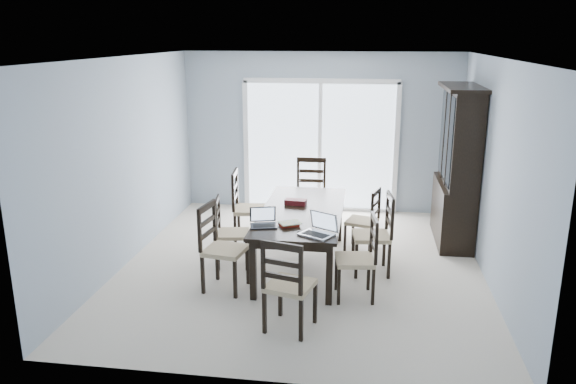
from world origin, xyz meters
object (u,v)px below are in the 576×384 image
object	(u,v)px
chair_left_far	(244,199)
game_box	(296,202)
china_hutch	(457,168)
chair_right_mid	(380,225)
chair_end_far	(311,185)
chair_right_far	(368,214)
chair_left_near	(217,238)
cell_phone	(302,232)
dining_table	(302,216)
chair_right_near	(364,249)
hot_tub	(311,168)
laptop_dark	(264,222)
chair_end_near	(286,276)
chair_left_mid	(226,224)
laptop_silver	(316,230)

from	to	relation	value
chair_left_far	game_box	bearing A→B (deg)	51.56
china_hutch	chair_right_mid	bearing A→B (deg)	-129.40
chair_end_far	chair_right_far	bearing A→B (deg)	130.32
china_hutch	chair_left_near	world-z (taller)	china_hutch
cell_phone	dining_table	bearing A→B (deg)	104.27
dining_table	china_hutch	bearing A→B (deg)	31.71
chair_right_mid	chair_right_near	bearing A→B (deg)	158.41
dining_table	chair_left_far	distance (m)	1.17
dining_table	hot_tub	bearing A→B (deg)	94.16
chair_end_far	cell_phone	bearing A→B (deg)	92.30
laptop_dark	cell_phone	distance (m)	0.47
chair_right_far	cell_phone	distance (m)	1.63
china_hutch	laptop_dark	xyz separation A→B (m)	(-2.38, -1.93, -0.27)
dining_table	cell_phone	world-z (taller)	cell_phone
chair_right_near	chair_end_near	size ratio (longest dim) A/B	0.96
chair_left_far	chair_right_near	size ratio (longest dim) A/B	1.10
chair_left_near	chair_left_mid	size ratio (longest dim) A/B	1.13
cell_phone	hot_tub	xyz separation A→B (m)	(-0.34, 4.22, -0.28)
chair_left_far	chair_right_far	size ratio (longest dim) A/B	1.19
chair_end_far	laptop_dark	xyz separation A→B (m)	(-0.30, -2.31, 0.16)
chair_left_mid	chair_right_far	bearing A→B (deg)	103.52
chair_right_far	chair_end_far	xyz separation A→B (m)	(-0.88, 0.99, 0.10)
dining_table	chair_left_mid	size ratio (longest dim) A/B	2.13
game_box	chair_end_near	bearing A→B (deg)	-85.26
chair_right_near	laptop_silver	world-z (taller)	chair_right_near
chair_left_near	hot_tub	distance (m)	4.23
dining_table	laptop_dark	xyz separation A→B (m)	(-0.36, -0.68, 0.13)
hot_tub	chair_left_mid	bearing A→B (deg)	-101.41
chair_right_mid	chair_end_near	world-z (taller)	chair_right_mid
chair_left_far	chair_right_far	bearing A→B (deg)	81.02
china_hutch	chair_right_far	size ratio (longest dim) A/B	2.17
chair_end_near	chair_right_near	bearing A→B (deg)	65.59
chair_right_far	chair_end_near	world-z (taller)	chair_end_near
chair_left_far	laptop_silver	distance (m)	2.01
chair_right_near	chair_end_near	distance (m)	1.16
china_hutch	chair_right_near	size ratio (longest dim) A/B	2.00
chair_left_mid	hot_tub	bearing A→B (deg)	159.61
chair_left_near	hot_tub	bearing A→B (deg)	-179.53
china_hutch	laptop_silver	distance (m)	2.78
china_hutch	chair_end_far	world-z (taller)	china_hutch
chair_left_near	chair_right_near	xyz separation A→B (m)	(1.67, -0.01, -0.04)
laptop_silver	game_box	distance (m)	1.17
cell_phone	chair_right_far	bearing A→B (deg)	70.74
chair_left_mid	laptop_silver	xyz separation A→B (m)	(1.22, -0.79, 0.26)
laptop_dark	laptop_silver	xyz separation A→B (m)	(0.62, -0.21, 0.01)
chair_left_mid	game_box	size ratio (longest dim) A/B	3.83
chair_end_near	cell_phone	size ratio (longest dim) A/B	11.77
chair_end_far	laptop_silver	xyz separation A→B (m)	(0.32, -2.52, 0.17)
chair_end_near	laptop_dark	world-z (taller)	chair_end_near
chair_left_mid	chair_left_far	world-z (taller)	chair_left_far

